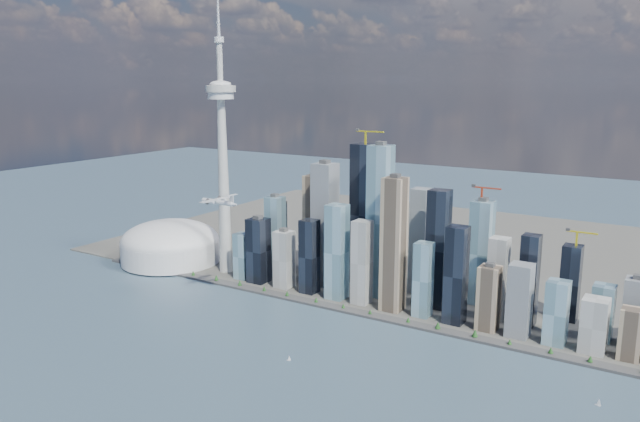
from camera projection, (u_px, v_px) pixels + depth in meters
The scene contains 10 objects.
ground at pixel (249, 369), 815.30m from camera, with size 4000.00×4000.00×0.00m, color #344A5B.
seawall at pixel (343, 309), 1022.69m from camera, with size 1100.00×22.00×4.00m, color #383838.
land at pixel (443, 248), 1396.82m from camera, with size 1400.00×900.00×3.00m, color #4C4C47.
shoreline_trees at pixel (344, 305), 1021.29m from camera, with size 960.53×7.20×8.80m.
skyscraper_cluster at pixel (400, 252), 1046.26m from camera, with size 736.00×142.00×282.73m.
needle_tower at pixel (223, 153), 1179.18m from camera, with size 56.00×56.00×550.50m.
dome_stadium at pixel (170, 244), 1283.68m from camera, with size 200.00×200.00×86.00m.
airplane at pixel (219, 202), 987.17m from camera, with size 77.04×68.08×18.80m.
sailboat_west at pixel (289, 359), 840.14m from camera, with size 5.89×2.87×8.18m.
sailboat_east at pixel (599, 403), 723.59m from camera, with size 7.30×3.08×10.08m.
Camera 1 is at (477.59, -592.06, 371.30)m, focal length 35.00 mm.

